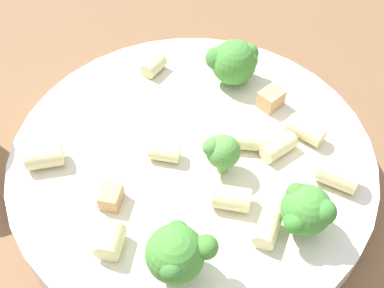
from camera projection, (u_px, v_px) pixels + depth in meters
name	position (u px, v px, depth m)	size (l,w,h in m)	color
ground_plane	(192.00, 177.00, 0.40)	(2.00, 2.00, 0.00)	brown
pasta_bowl	(192.00, 163.00, 0.38)	(0.28, 0.28, 0.03)	silver
broccoli_floret_0	(307.00, 210.00, 0.31)	(0.04, 0.04, 0.04)	#9EC175
broccoli_floret_1	(234.00, 61.00, 0.41)	(0.05, 0.04, 0.04)	#93B766
broccoli_floret_2	(182.00, 254.00, 0.29)	(0.04, 0.04, 0.04)	#84AD60
broccoli_floret_3	(221.00, 151.00, 0.35)	(0.03, 0.03, 0.03)	#84AD60
rigatoni_0	(306.00, 131.00, 0.38)	(0.02, 0.02, 0.03)	beige
rigatoni_1	(279.00, 147.00, 0.37)	(0.01, 0.01, 0.03)	beige
rigatoni_2	(154.00, 66.00, 0.43)	(0.01, 0.01, 0.02)	beige
rigatoni_3	(232.00, 198.00, 0.34)	(0.02, 0.02, 0.03)	beige
rigatoni_4	(44.00, 157.00, 0.36)	(0.02, 0.02, 0.03)	beige
rigatoni_5	(338.00, 176.00, 0.35)	(0.02, 0.02, 0.03)	beige
rigatoni_6	(267.00, 229.00, 0.32)	(0.02, 0.02, 0.02)	beige
rigatoni_7	(165.00, 152.00, 0.37)	(0.01, 0.01, 0.02)	beige
rigatoni_8	(250.00, 141.00, 0.37)	(0.02, 0.02, 0.03)	beige
rigatoni_9	(110.00, 241.00, 0.31)	(0.02, 0.02, 0.02)	beige
chicken_chunk_0	(111.00, 197.00, 0.34)	(0.02, 0.01, 0.01)	tan
chicken_chunk_1	(271.00, 99.00, 0.40)	(0.02, 0.02, 0.02)	tan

